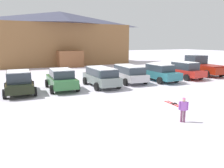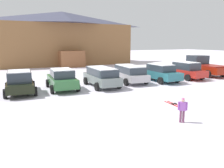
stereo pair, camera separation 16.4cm
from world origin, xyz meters
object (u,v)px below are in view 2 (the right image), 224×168
at_px(parked_green_coupe, 62,79).
at_px(parked_teal_hatchback, 159,72).
at_px(ski_lodge, 63,38).
at_px(parked_grey_wagon, 102,76).
at_px(parked_black_sedan, 20,82).
at_px(parked_red_sedan, 185,70).
at_px(skier_child_in_purple_jacket, 182,109).
at_px(pair_of_skis, 174,104).
at_px(pickup_truck, 203,66).
at_px(parked_silver_wagon, 129,73).

xyz_separation_m(parked_green_coupe, parked_teal_hatchback, (9.20, -0.42, 0.01)).
distance_m(ski_lodge, parked_grey_wagon, 20.79).
relative_size(parked_black_sedan, parked_teal_hatchback, 0.86).
relative_size(ski_lodge, parked_teal_hatchback, 4.51).
xyz_separation_m(parked_grey_wagon, parked_teal_hatchback, (5.98, -0.02, -0.04)).
height_order(parked_green_coupe, parked_red_sedan, parked_red_sedan).
bearing_deg(skier_child_in_purple_jacket, parked_red_sedan, 44.87).
bearing_deg(pair_of_skis, pickup_truck, 34.99).
xyz_separation_m(pickup_truck, skier_child_in_purple_jacket, (-12.82, -10.14, -0.34)).
xyz_separation_m(ski_lodge, parked_silver_wagon, (1.04, -19.73, -3.46)).
bearing_deg(parked_green_coupe, parked_silver_wagon, 2.52).
relative_size(parked_silver_wagon, parked_teal_hatchback, 1.00).
bearing_deg(parked_grey_wagon, parked_green_coupe, 172.97).
bearing_deg(parked_teal_hatchback, parked_red_sedan, 2.12).
bearing_deg(parked_red_sedan, pair_of_skis, -137.72).
xyz_separation_m(parked_green_coupe, skier_child_in_purple_jacket, (3.16, -9.63, -0.17)).
relative_size(ski_lodge, parked_grey_wagon, 4.80).
xyz_separation_m(parked_black_sedan, parked_red_sedan, (15.58, -0.25, 0.01)).
height_order(ski_lodge, parked_grey_wagon, ski_lodge).
distance_m(ski_lodge, skier_child_in_purple_jacket, 29.93).
bearing_deg(parked_silver_wagon, ski_lodge, 93.01).
relative_size(parked_silver_wagon, parked_red_sedan, 1.02).
xyz_separation_m(parked_black_sedan, parked_teal_hatchback, (12.23, -0.37, -0.00)).
bearing_deg(parked_teal_hatchback, ski_lodge, 100.92).
xyz_separation_m(parked_green_coupe, parked_red_sedan, (12.54, -0.29, 0.02)).
relative_size(parked_green_coupe, pair_of_skis, 2.58).
bearing_deg(parked_green_coupe, parked_black_sedan, -179.16).
height_order(ski_lodge, skier_child_in_purple_jacket, ski_lodge).
bearing_deg(skier_child_in_purple_jacket, parked_silver_wagon, 72.47).
height_order(parked_black_sedan, parked_silver_wagon, parked_black_sedan).
height_order(parked_grey_wagon, pair_of_skis, parked_grey_wagon).
xyz_separation_m(parked_grey_wagon, pair_of_skis, (1.66, -6.87, -0.85)).
xyz_separation_m(parked_black_sedan, skier_child_in_purple_jacket, (6.20, -9.59, -0.17)).
bearing_deg(parked_silver_wagon, skier_child_in_purple_jacket, -107.53).
bearing_deg(parked_red_sedan, ski_lodge, 109.76).
bearing_deg(parked_grey_wagon, parked_silver_wagon, 12.34).
distance_m(parked_silver_wagon, parked_teal_hatchback, 2.99).
bearing_deg(parked_green_coupe, parked_grey_wagon, -7.03).
bearing_deg(parked_teal_hatchback, parked_green_coupe, 177.40).
height_order(ski_lodge, parked_green_coupe, ski_lodge).
bearing_deg(parked_green_coupe, pickup_truck, 1.83).
bearing_deg(pickup_truck, ski_lodge, 118.83).
bearing_deg(parked_red_sedan, parked_green_coupe, 178.66).
bearing_deg(ski_lodge, parked_red_sedan, -70.24).
xyz_separation_m(parked_green_coupe, parked_grey_wagon, (3.21, -0.40, 0.05)).
bearing_deg(parked_teal_hatchback, pair_of_skis, -122.24).
height_order(ski_lodge, pair_of_skis, ski_lodge).
relative_size(parked_silver_wagon, skier_child_in_purple_jacket, 4.12).
relative_size(parked_green_coupe, parked_teal_hatchback, 0.89).
relative_size(ski_lodge, parked_red_sedan, 4.63).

